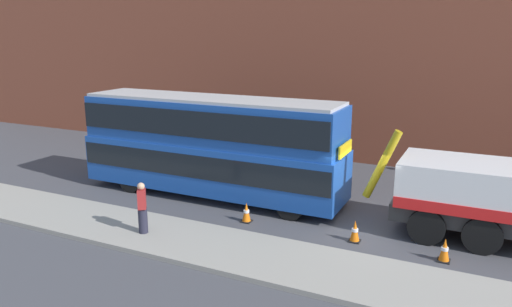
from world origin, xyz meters
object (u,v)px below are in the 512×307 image
Objects in this scene: traffic_cone_midway at (355,232)px; traffic_cone_near_truck at (445,250)px; pedestrian_onlooker at (142,208)px; double_decker_bus at (211,143)px; traffic_cone_near_bus at (246,213)px.

traffic_cone_near_truck is at bearing -4.89° from traffic_cone_midway.
pedestrian_onlooker is at bearing -157.34° from traffic_cone_midway.
traffic_cone_midway is at bearing -16.74° from double_decker_bus.
traffic_cone_midway is at bearing 175.11° from traffic_cone_near_truck.
traffic_cone_near_bus is 3.88m from traffic_cone_midway.
traffic_cone_near_bus and traffic_cone_midway have the same top height.
double_decker_bus is 15.35× the size of traffic_cone_near_truck.
pedestrian_onlooker is 2.38× the size of traffic_cone_near_bus.
pedestrian_onlooker is 2.38× the size of traffic_cone_near_truck.
pedestrian_onlooker reaches higher than traffic_cone_near_truck.
double_decker_bus is 3.75m from traffic_cone_near_bus.
double_decker_bus reaches higher than traffic_cone_near_bus.
traffic_cone_midway is (3.88, 0.02, 0.00)m from traffic_cone_near_bus.
pedestrian_onlooker reaches higher than traffic_cone_near_bus.
traffic_cone_near_bus and traffic_cone_near_truck have the same top height.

